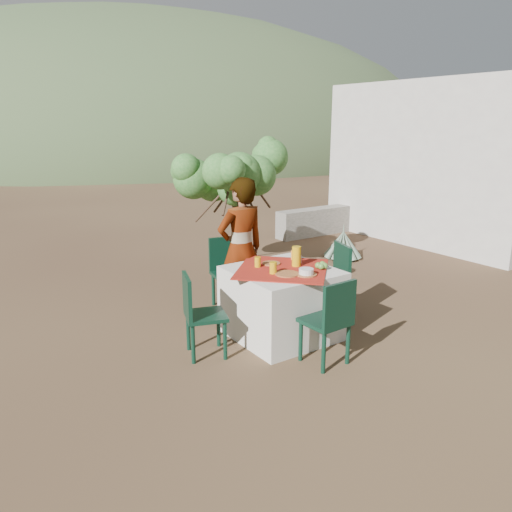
{
  "coord_description": "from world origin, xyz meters",
  "views": [
    {
      "loc": [
        -3.51,
        -4.26,
        2.27
      ],
      "look_at": [
        -0.49,
        0.17,
        0.82
      ],
      "focal_mm": 35.0,
      "sensor_mm": 36.0,
      "label": 1
    }
  ],
  "objects_px": {
    "chair_far": "(227,269)",
    "guesthouse": "(461,161)",
    "shrub_tree": "(237,182)",
    "agave": "(343,245)",
    "chair_near": "(331,319)",
    "person": "(241,249)",
    "table": "(282,302)",
    "juice_pitcher": "(296,256)",
    "chair_right": "(333,278)",
    "chair_left": "(198,312)"
  },
  "relations": [
    {
      "from": "table",
      "to": "person",
      "type": "height_order",
      "value": "person"
    },
    {
      "from": "chair_far",
      "to": "guesthouse",
      "type": "height_order",
      "value": "guesthouse"
    },
    {
      "from": "chair_far",
      "to": "person",
      "type": "bearing_deg",
      "value": -88.07
    },
    {
      "from": "chair_right",
      "to": "guesthouse",
      "type": "height_order",
      "value": "guesthouse"
    },
    {
      "from": "guesthouse",
      "to": "chair_near",
      "type": "bearing_deg",
      "value": -154.85
    },
    {
      "from": "person",
      "to": "guesthouse",
      "type": "bearing_deg",
      "value": -168.14
    },
    {
      "from": "chair_near",
      "to": "agave",
      "type": "relative_size",
      "value": 1.24
    },
    {
      "from": "chair_near",
      "to": "agave",
      "type": "xyz_separation_m",
      "value": [
        2.82,
        2.76,
        -0.24
      ]
    },
    {
      "from": "chair_near",
      "to": "person",
      "type": "relative_size",
      "value": 0.51
    },
    {
      "from": "agave",
      "to": "juice_pitcher",
      "type": "bearing_deg",
      "value": -143.07
    },
    {
      "from": "person",
      "to": "agave",
      "type": "xyz_separation_m",
      "value": [
        2.86,
        1.25,
        -0.6
      ]
    },
    {
      "from": "guesthouse",
      "to": "agave",
      "type": "bearing_deg",
      "value": -178.48
    },
    {
      "from": "chair_far",
      "to": "chair_right",
      "type": "height_order",
      "value": "chair_right"
    },
    {
      "from": "shrub_tree",
      "to": "agave",
      "type": "distance_m",
      "value": 2.3
    },
    {
      "from": "chair_left",
      "to": "juice_pitcher",
      "type": "height_order",
      "value": "juice_pitcher"
    },
    {
      "from": "shrub_tree",
      "to": "juice_pitcher",
      "type": "relative_size",
      "value": 8.31
    },
    {
      "from": "chair_left",
      "to": "chair_right",
      "type": "bearing_deg",
      "value": -71.62
    },
    {
      "from": "guesthouse",
      "to": "juice_pitcher",
      "type": "distance_m",
      "value": 6.22
    },
    {
      "from": "chair_far",
      "to": "guesthouse",
      "type": "bearing_deg",
      "value": 19.41
    },
    {
      "from": "chair_near",
      "to": "chair_left",
      "type": "bearing_deg",
      "value": -45.33
    },
    {
      "from": "chair_near",
      "to": "guesthouse",
      "type": "relative_size",
      "value": 0.2
    },
    {
      "from": "table",
      "to": "chair_near",
      "type": "distance_m",
      "value": 0.82
    },
    {
      "from": "table",
      "to": "guesthouse",
      "type": "height_order",
      "value": "guesthouse"
    },
    {
      "from": "chair_left",
      "to": "shrub_tree",
      "type": "bearing_deg",
      "value": -21.81
    },
    {
      "from": "table",
      "to": "guesthouse",
      "type": "relative_size",
      "value": 0.31
    },
    {
      "from": "chair_left",
      "to": "juice_pitcher",
      "type": "bearing_deg",
      "value": -75.27
    },
    {
      "from": "table",
      "to": "juice_pitcher",
      "type": "height_order",
      "value": "juice_pitcher"
    },
    {
      "from": "agave",
      "to": "guesthouse",
      "type": "xyz_separation_m",
      "value": [
        3.24,
        0.09,
        1.27
      ]
    },
    {
      "from": "chair_far",
      "to": "person",
      "type": "relative_size",
      "value": 0.52
    },
    {
      "from": "shrub_tree",
      "to": "juice_pitcher",
      "type": "bearing_deg",
      "value": -106.12
    },
    {
      "from": "chair_left",
      "to": "juice_pitcher",
      "type": "relative_size",
      "value": 3.92
    },
    {
      "from": "chair_far",
      "to": "person",
      "type": "distance_m",
      "value": 0.55
    },
    {
      "from": "table",
      "to": "person",
      "type": "bearing_deg",
      "value": 96.41
    },
    {
      "from": "agave",
      "to": "chair_right",
      "type": "bearing_deg",
      "value": -136.52
    },
    {
      "from": "chair_left",
      "to": "agave",
      "type": "distance_m",
      "value": 4.21
    },
    {
      "from": "chair_left",
      "to": "agave",
      "type": "relative_size",
      "value": 1.22
    },
    {
      "from": "chair_near",
      "to": "guesthouse",
      "type": "xyz_separation_m",
      "value": [
        6.06,
        2.85,
        1.02
      ]
    },
    {
      "from": "table",
      "to": "juice_pitcher",
      "type": "bearing_deg",
      "value": -1.66
    },
    {
      "from": "chair_near",
      "to": "juice_pitcher",
      "type": "distance_m",
      "value": 0.93
    },
    {
      "from": "chair_near",
      "to": "juice_pitcher",
      "type": "bearing_deg",
      "value": -107.63
    },
    {
      "from": "chair_near",
      "to": "person",
      "type": "bearing_deg",
      "value": -90.69
    },
    {
      "from": "chair_right",
      "to": "table",
      "type": "bearing_deg",
      "value": -66.58
    },
    {
      "from": "person",
      "to": "chair_left",
      "type": "bearing_deg",
      "value": 34.24
    },
    {
      "from": "shrub_tree",
      "to": "agave",
      "type": "height_order",
      "value": "shrub_tree"
    },
    {
      "from": "juice_pitcher",
      "to": "person",
      "type": "bearing_deg",
      "value": 110.48
    },
    {
      "from": "table",
      "to": "chair_right",
      "type": "height_order",
      "value": "chair_right"
    },
    {
      "from": "table",
      "to": "agave",
      "type": "xyz_separation_m",
      "value": [
        2.78,
        1.95,
        -0.15
      ]
    },
    {
      "from": "chair_far",
      "to": "shrub_tree",
      "type": "bearing_deg",
      "value": 63.28
    },
    {
      "from": "chair_far",
      "to": "chair_near",
      "type": "xyz_separation_m",
      "value": [
        -0.03,
        -1.93,
        -0.01
      ]
    },
    {
      "from": "chair_far",
      "to": "person",
      "type": "height_order",
      "value": "person"
    }
  ]
}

